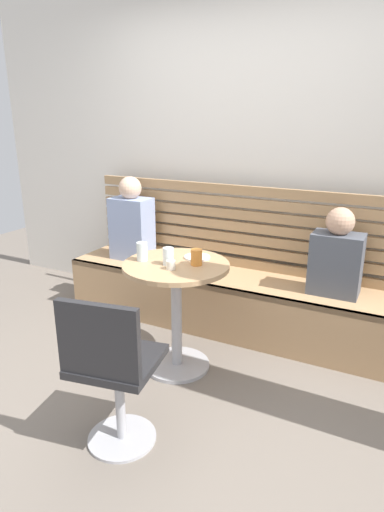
{
  "coord_description": "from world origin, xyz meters",
  "views": [
    {
      "loc": [
        1.21,
        -1.76,
        1.63
      ],
      "look_at": [
        -0.04,
        0.66,
        0.75
      ],
      "focal_mm": 30.66,
      "sensor_mm": 36.0,
      "label": 1
    }
  ],
  "objects_px": {
    "person_child_left": "(337,257)",
    "cup_tumbler_orange": "(196,257)",
    "plate_small": "(197,257)",
    "person_adult": "(132,223)",
    "cup_glass_tall": "(142,252)",
    "white_chair": "(112,368)",
    "cafe_table": "(176,296)",
    "cup_water_clear": "(168,256)",
    "cup_espresso_small": "(171,265)",
    "booth_bench": "(227,301)"
  },
  "relations": [
    {
      "from": "cup_espresso_small",
      "to": "cup_water_clear",
      "type": "bearing_deg",
      "value": 130.19
    },
    {
      "from": "person_adult",
      "to": "cup_tumbler_orange",
      "type": "xyz_separation_m",
      "value": [
        0.96,
        -0.69,
        0.03
      ]
    },
    {
      "from": "cup_water_clear",
      "to": "cafe_table",
      "type": "bearing_deg",
      "value": 56.76
    },
    {
      "from": "person_child_left",
      "to": "person_adult",
      "type": "bearing_deg",
      "value": 179.54
    },
    {
      "from": "cup_tumbler_orange",
      "to": "cup_water_clear",
      "type": "bearing_deg",
      "value": -153.78
    },
    {
      "from": "cafe_table",
      "to": "cup_water_clear",
      "type": "height_order",
      "value": "cup_water_clear"
    },
    {
      "from": "cup_water_clear",
      "to": "cup_glass_tall",
      "type": "bearing_deg",
      "value": -178.81
    },
    {
      "from": "person_adult",
      "to": "cup_water_clear",
      "type": "bearing_deg",
      "value": -43.46
    },
    {
      "from": "cafe_table",
      "to": "person_child_left",
      "type": "xyz_separation_m",
      "value": [
        0.86,
        0.71,
        0.19
      ]
    },
    {
      "from": "booth_bench",
      "to": "cup_water_clear",
      "type": "relative_size",
      "value": 24.55
    },
    {
      "from": "cafe_table",
      "to": "white_chair",
      "type": "xyz_separation_m",
      "value": [
        0.1,
        -0.81,
        -0.05
      ]
    },
    {
      "from": "booth_bench",
      "to": "cup_tumbler_orange",
      "type": "xyz_separation_m",
      "value": [
        0.06,
        -0.66,
        0.57
      ]
    },
    {
      "from": "person_adult",
      "to": "cup_water_clear",
      "type": "height_order",
      "value": "person_adult"
    },
    {
      "from": "booth_bench",
      "to": "cup_tumbler_orange",
      "type": "height_order",
      "value": "cup_tumbler_orange"
    },
    {
      "from": "cafe_table",
      "to": "cup_water_clear",
      "type": "bearing_deg",
      "value": -123.24
    },
    {
      "from": "white_chair",
      "to": "cup_glass_tall",
      "type": "distance_m",
      "value": 0.89
    },
    {
      "from": "person_child_left",
      "to": "cup_glass_tall",
      "type": "xyz_separation_m",
      "value": [
        -1.08,
        -0.75,
        0.09
      ]
    },
    {
      "from": "white_chair",
      "to": "cup_espresso_small",
      "type": "distance_m",
      "value": 0.77
    },
    {
      "from": "person_child_left",
      "to": "cafe_table",
      "type": "bearing_deg",
      "value": -140.72
    },
    {
      "from": "cup_water_clear",
      "to": "plate_small",
      "type": "relative_size",
      "value": 0.65
    },
    {
      "from": "cafe_table",
      "to": "cup_water_clear",
      "type": "xyz_separation_m",
      "value": [
        -0.03,
        -0.04,
        0.28
      ]
    },
    {
      "from": "cup_water_clear",
      "to": "person_child_left",
      "type": "bearing_deg",
      "value": 40.06
    },
    {
      "from": "cup_espresso_small",
      "to": "plate_small",
      "type": "distance_m",
      "value": 0.27
    },
    {
      "from": "booth_bench",
      "to": "cup_water_clear",
      "type": "height_order",
      "value": "cup_water_clear"
    },
    {
      "from": "cup_water_clear",
      "to": "cup_glass_tall",
      "type": "distance_m",
      "value": 0.19
    },
    {
      "from": "person_child_left",
      "to": "plate_small",
      "type": "distance_m",
      "value": 0.96
    },
    {
      "from": "cup_glass_tall",
      "to": "white_chair",
      "type": "bearing_deg",
      "value": -67.58
    },
    {
      "from": "cafe_table",
      "to": "cup_tumbler_orange",
      "type": "xyz_separation_m",
      "value": [
        0.13,
        0.03,
        0.27
      ]
    },
    {
      "from": "cup_tumbler_orange",
      "to": "cup_water_clear",
      "type": "relative_size",
      "value": 0.91
    },
    {
      "from": "white_chair",
      "to": "person_adult",
      "type": "height_order",
      "value": "person_adult"
    },
    {
      "from": "cup_tumbler_orange",
      "to": "cup_espresso_small",
      "type": "xyz_separation_m",
      "value": [
        -0.1,
        -0.14,
        -0.02
      ]
    },
    {
      "from": "person_adult",
      "to": "person_child_left",
      "type": "relative_size",
      "value": 1.16
    },
    {
      "from": "person_child_left",
      "to": "cup_glass_tall",
      "type": "distance_m",
      "value": 1.32
    },
    {
      "from": "white_chair",
      "to": "cup_glass_tall",
      "type": "xyz_separation_m",
      "value": [
        -0.32,
        0.76,
        0.34
      ]
    },
    {
      "from": "person_child_left",
      "to": "cup_tumbler_orange",
      "type": "relative_size",
      "value": 6.11
    },
    {
      "from": "person_adult",
      "to": "cup_glass_tall",
      "type": "height_order",
      "value": "person_adult"
    },
    {
      "from": "white_chair",
      "to": "cup_tumbler_orange",
      "type": "relative_size",
      "value": 8.5
    },
    {
      "from": "cup_tumbler_orange",
      "to": "plate_small",
      "type": "xyz_separation_m",
      "value": [
        -0.06,
        0.12,
        -0.04
      ]
    },
    {
      "from": "person_adult",
      "to": "person_child_left",
      "type": "distance_m",
      "value": 1.7
    },
    {
      "from": "person_child_left",
      "to": "cup_tumbler_orange",
      "type": "height_order",
      "value": "person_child_left"
    },
    {
      "from": "white_chair",
      "to": "cup_espresso_small",
      "type": "relative_size",
      "value": 15.18
    },
    {
      "from": "cup_water_clear",
      "to": "cup_glass_tall",
      "type": "xyz_separation_m",
      "value": [
        -0.19,
        -0.0,
        0.01
      ]
    },
    {
      "from": "cup_tumbler_orange",
      "to": "cup_glass_tall",
      "type": "bearing_deg",
      "value": -166.84
    },
    {
      "from": "cup_glass_tall",
      "to": "person_adult",
      "type": "bearing_deg",
      "value": 128.7
    },
    {
      "from": "person_child_left",
      "to": "cup_espresso_small",
      "type": "xyz_separation_m",
      "value": [
        -0.84,
        -0.82,
        0.06
      ]
    },
    {
      "from": "person_adult",
      "to": "cup_glass_tall",
      "type": "xyz_separation_m",
      "value": [
        0.62,
        -0.77,
        0.04
      ]
    },
    {
      "from": "booth_bench",
      "to": "white_chair",
      "type": "bearing_deg",
      "value": -89.08
    },
    {
      "from": "booth_bench",
      "to": "cup_water_clear",
      "type": "distance_m",
      "value": 0.94
    },
    {
      "from": "cup_water_clear",
      "to": "plate_small",
      "type": "xyz_separation_m",
      "value": [
        0.1,
        0.2,
        -0.05
      ]
    },
    {
      "from": "cafe_table",
      "to": "person_adult",
      "type": "bearing_deg",
      "value": 139.24
    }
  ]
}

